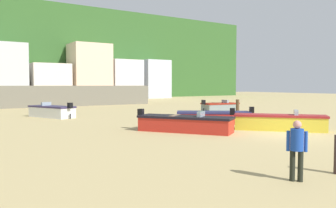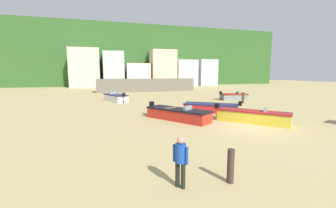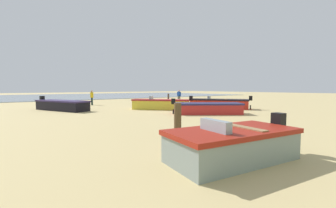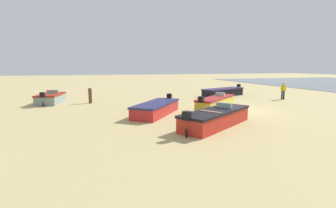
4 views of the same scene
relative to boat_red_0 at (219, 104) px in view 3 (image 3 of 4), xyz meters
name	(u,v)px [view 3 (image 3 of 4)]	position (x,y,z in m)	size (l,w,h in m)	color
ground_plane	(162,108)	(3.81, -3.67, -0.44)	(160.00, 160.00, 0.00)	tan
tidal_water	(67,96)	(3.81, -39.67, -0.41)	(80.00, 36.00, 0.06)	gray
boat_red_0	(219,104)	(0.00, 0.00, 0.00)	(4.18, 5.11, 1.18)	red
boat_red_2	(208,108)	(3.95, 2.27, -0.04)	(4.81, 4.10, 1.11)	red
boat_yellow_3	(161,104)	(4.78, -2.41, 0.01)	(4.20, 4.51, 1.21)	gold
boat_black_4	(62,105)	(11.78, -6.86, -0.02)	(3.44, 5.44, 1.16)	black
boat_grey_5	(233,144)	(11.21, 9.81, -0.02)	(3.79, 2.14, 1.14)	gray
mooring_post_near_water	(168,98)	(-1.48, -9.54, 0.12)	(0.22, 0.22, 1.12)	#402E29
mooring_post_mid_beach	(178,119)	(10.37, 6.57, 0.20)	(0.29, 0.29, 1.29)	#4F3B24
beach_walker_foreground	(179,95)	(-3.13, -9.37, 0.51)	(0.48, 0.48, 1.62)	black
beach_walker_distant	(92,96)	(7.85, -11.07, 0.51)	(0.37, 0.54, 1.62)	black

